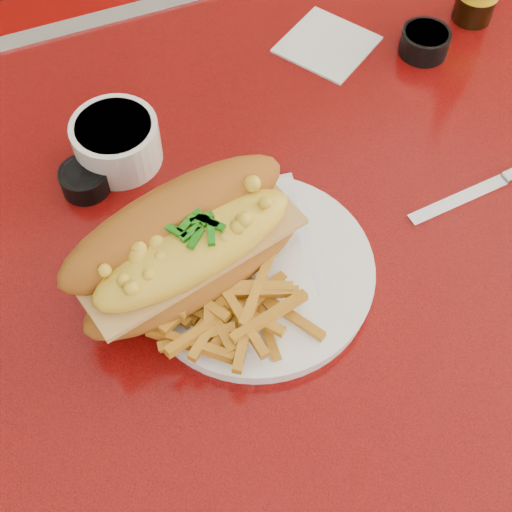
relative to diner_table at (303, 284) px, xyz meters
name	(u,v)px	position (x,y,z in m)	size (l,w,h in m)	color
ground	(286,437)	(0.00, 0.00, -0.61)	(8.00, 8.00, 0.00)	silver
diner_table	(303,284)	(0.00, 0.00, 0.00)	(1.23, 0.83, 0.77)	red
booth_bench_far	(146,70)	(0.00, 0.81, -0.32)	(1.20, 0.51, 0.90)	maroon
dinner_plate	(256,272)	(-0.09, -0.06, 0.17)	(0.28, 0.28, 0.02)	white
mac_hoagie	(188,245)	(-0.15, -0.03, 0.23)	(0.27, 0.17, 0.11)	#AA5F1B
fries_pile	(225,305)	(-0.14, -0.09, 0.20)	(0.13, 0.11, 0.04)	gold
fork	(301,229)	(-0.03, -0.03, 0.18)	(0.04, 0.16, 0.00)	silver
gravy_ramekin	(117,141)	(-0.17, 0.15, 0.19)	(0.12, 0.12, 0.06)	white
sauce_cup_left	(85,179)	(-0.22, 0.13, 0.18)	(0.07, 0.07, 0.03)	black
sauce_cup_right	(425,41)	(0.24, 0.18, 0.18)	(0.07, 0.07, 0.03)	black
knife	(498,182)	(0.21, -0.05, 0.16)	(0.20, 0.03, 0.01)	silver
paper_napkin	(327,44)	(0.13, 0.24, 0.16)	(0.11, 0.11, 0.00)	white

